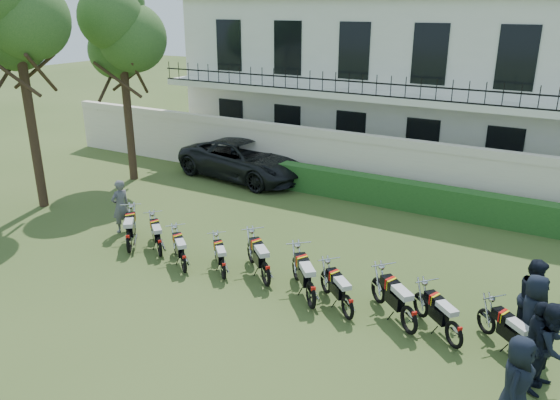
% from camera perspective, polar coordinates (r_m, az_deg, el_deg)
% --- Properties ---
extents(ground, '(100.00, 100.00, 0.00)m').
position_cam_1_polar(ground, '(14.53, -3.05, -8.32)').
color(ground, '#384E1F').
rests_on(ground, ground).
extents(perimeter_wall, '(30.00, 0.35, 2.30)m').
position_cam_1_polar(perimeter_wall, '(20.78, 8.96, 3.72)').
color(perimeter_wall, '#EEDFC8').
rests_on(perimeter_wall, ground).
extents(hedge, '(18.00, 0.60, 1.00)m').
position_cam_1_polar(hedge, '(19.94, 10.69, 0.90)').
color(hedge, '#184419').
rests_on(hedge, ground).
extents(building, '(20.40, 9.60, 7.40)m').
position_cam_1_polar(building, '(25.84, 14.22, 12.26)').
color(building, silver).
rests_on(building, ground).
extents(tree_west_mid, '(3.40, 3.20, 8.82)m').
position_cam_1_polar(tree_west_mid, '(20.24, -26.01, 17.44)').
color(tree_west_mid, '#473323').
rests_on(tree_west_mid, ground).
extents(tree_west_near, '(3.40, 3.20, 7.90)m').
position_cam_1_polar(tree_west_near, '(22.44, -16.30, 16.63)').
color(tree_west_near, '#473323').
rests_on(tree_west_near, ground).
extents(motorcycle_0, '(1.32, 1.59, 1.08)m').
position_cam_1_polar(motorcycle_0, '(16.34, -15.55, -3.81)').
color(motorcycle_0, black).
rests_on(motorcycle_0, ground).
extents(motorcycle_1, '(1.43, 1.23, 0.98)m').
position_cam_1_polar(motorcycle_1, '(15.92, -12.51, -4.35)').
color(motorcycle_1, black).
rests_on(motorcycle_1, ground).
extents(motorcycle_2, '(1.42, 1.21, 0.97)m').
position_cam_1_polar(motorcycle_2, '(14.87, -10.06, -5.99)').
color(motorcycle_2, black).
rests_on(motorcycle_2, ground).
extents(motorcycle_3, '(1.24, 1.25, 0.92)m').
position_cam_1_polar(motorcycle_3, '(14.40, -5.96, -6.79)').
color(motorcycle_3, black).
rests_on(motorcycle_3, ground).
extents(motorcycle_4, '(1.58, 1.43, 1.11)m').
position_cam_1_polar(motorcycle_4, '(13.96, -1.49, -7.17)').
color(motorcycle_4, black).
rests_on(motorcycle_4, ground).
extents(motorcycle_5, '(1.48, 1.62, 1.14)m').
position_cam_1_polar(motorcycle_5, '(13.01, 3.28, -9.27)').
color(motorcycle_5, black).
rests_on(motorcycle_5, ground).
extents(motorcycle_6, '(1.44, 1.30, 1.01)m').
position_cam_1_polar(motorcycle_6, '(12.70, 7.10, -10.49)').
color(motorcycle_6, black).
rests_on(motorcycle_6, ground).
extents(motorcycle_7, '(1.58, 1.42, 1.11)m').
position_cam_1_polar(motorcycle_7, '(12.41, 13.38, -11.48)').
color(motorcycle_7, black).
rests_on(motorcycle_7, ground).
extents(motorcycle_8, '(1.45, 1.30, 1.01)m').
position_cam_1_polar(motorcycle_8, '(12.22, 17.79, -12.69)').
color(motorcycle_8, black).
rests_on(motorcycle_8, ground).
extents(motorcycle_9, '(1.42, 1.26, 0.99)m').
position_cam_1_polar(motorcycle_9, '(12.17, 24.54, -13.86)').
color(motorcycle_9, black).
rests_on(motorcycle_9, ground).
extents(suv, '(6.01, 3.39, 1.58)m').
position_cam_1_polar(suv, '(22.62, -3.75, 4.25)').
color(suv, black).
rests_on(suv, ground).
extents(inspector, '(0.52, 0.69, 1.71)m').
position_cam_1_polar(inspector, '(17.85, -16.32, -0.62)').
color(inspector, slate).
rests_on(inspector, ground).
extents(officer_0, '(0.62, 0.89, 1.73)m').
position_cam_1_polar(officer_0, '(10.42, 23.48, -17.10)').
color(officer_0, black).
rests_on(officer_0, ground).
extents(officer_1, '(0.90, 1.03, 1.79)m').
position_cam_1_polar(officer_1, '(11.50, 26.40, -13.65)').
color(officer_1, black).
rests_on(officer_1, ground).
extents(officer_2, '(0.68, 1.09, 1.74)m').
position_cam_1_polar(officer_2, '(11.57, 25.21, -13.41)').
color(officer_2, black).
rests_on(officer_2, ground).
extents(officer_3, '(0.77, 0.97, 1.75)m').
position_cam_1_polar(officer_3, '(12.48, 24.89, -10.79)').
color(officer_3, black).
rests_on(officer_3, ground).
extents(officer_4, '(0.75, 0.93, 1.80)m').
position_cam_1_polar(officer_4, '(13.06, 25.03, -9.30)').
color(officer_4, black).
rests_on(officer_4, ground).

